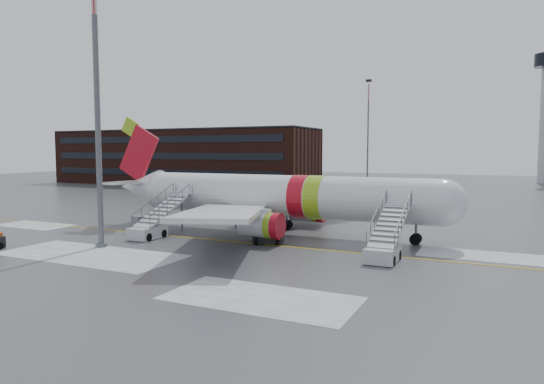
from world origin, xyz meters
The scene contains 9 objects.
ground centered at (0.00, 0.00, 0.00)m, with size 260.00×260.00×0.00m, color #494C4F.
airliner centered at (1.92, 4.34, 3.42)m, with size 35.03×32.97×11.18m.
airstair_fwd centered at (13.81, -2.20, 1.06)m, with size 2.05×7.70×3.48m.
airstair_aft centered at (-6.57, -2.20, 1.06)m, with size 2.05×7.70×3.48m.
pushback_tug centered at (3.75, -0.61, 0.61)m, with size 2.69×2.30×1.39m.
uld_container centered at (-9.36, -0.56, 0.72)m, with size 2.25×1.94×1.55m.
light_mast_near centered at (-7.50, -7.39, 11.83)m, with size 1.20×1.20×22.69m.
terminal_building centered at (-45.00, 54.98, 6.20)m, with size 62.00×16.11×12.30m.
light_mast_far_n centered at (-8.00, 78.00, 13.84)m, with size 1.20×1.20×24.25m.
Camera 1 is at (21.02, -35.80, 7.60)m, focal length 32.00 mm.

